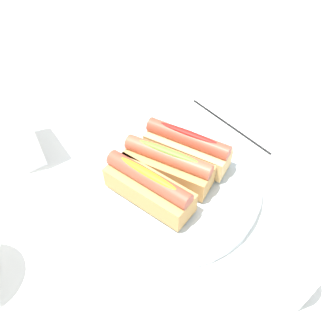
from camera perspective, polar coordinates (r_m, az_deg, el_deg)
ground_plane at (r=0.59m, az=-1.52°, el=-3.74°), size 2.40×2.40×0.00m
serving_bowl at (r=0.58m, az=-0.00°, el=-2.18°), size 0.32×0.32×0.03m
hotdog_front at (r=0.58m, az=2.97°, el=3.91°), size 0.16×0.09×0.06m
hotdog_back at (r=0.55m, az=-0.00°, el=0.55°), size 0.16×0.09×0.06m
hotdog_side at (r=0.52m, az=-3.32°, el=-3.22°), size 0.16×0.07×0.06m
water_glass at (r=0.49m, az=19.85°, el=-17.34°), size 0.07×0.07×0.09m
napkin_box at (r=0.66m, az=-25.12°, el=6.98°), size 0.12×0.06×0.15m
chopstick_near at (r=0.71m, az=10.53°, el=7.33°), size 0.22×0.03×0.01m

